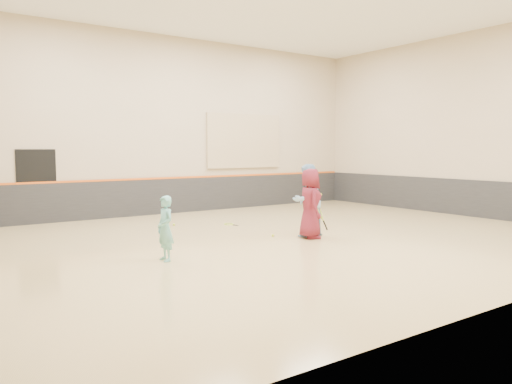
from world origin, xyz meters
TOP-DOWN VIEW (x-y plane):
  - room at (0.00, 0.00)m, footprint 15.04×12.04m
  - wainscot_back at (0.00, 5.97)m, footprint 14.90×0.04m
  - wainscot_right at (7.47, 0.00)m, footprint 0.04×11.90m
  - accent_stripe at (0.00, 5.96)m, footprint 14.90×0.03m
  - acoustic_panel at (2.80, 5.95)m, footprint 3.20×0.08m
  - doorway at (-4.50, 5.98)m, footprint 1.10×0.05m
  - girl at (-3.46, -0.64)m, footprint 0.32×0.48m
  - instructor at (0.62, -0.16)m, footprint 0.95×0.77m
  - young_man at (0.55, -0.38)m, footprint 0.85×1.00m
  - held_racket at (0.84, -0.42)m, footprint 0.34×0.34m
  - spare_racket at (0.05, 2.66)m, footprint 0.64×0.64m
  - ball_under_racket at (-0.10, 0.30)m, footprint 0.07×0.07m
  - ball_in_hand at (0.74, -0.54)m, footprint 0.07×0.07m
  - ball_beside_spare at (-1.36, 3.38)m, footprint 0.07×0.07m

SIDE VIEW (x-z plane):
  - spare_racket at x=0.05m, z-range 0.00..0.06m
  - ball_under_racket at x=-0.10m, z-range 0.00..0.07m
  - ball_beside_spare at x=-1.36m, z-range 0.00..0.07m
  - wainscot_back at x=0.00m, z-range 0.00..1.20m
  - wainscot_right at x=7.47m, z-range 0.00..1.20m
  - held_racket at x=0.84m, z-range 0.25..0.97m
  - girl at x=-3.46m, z-range 0.00..1.30m
  - room at x=0.00m, z-range -2.30..3.92m
  - young_man at x=0.55m, z-range 0.00..1.73m
  - instructor at x=0.62m, z-range 0.00..1.83m
  - ball_in_hand at x=0.74m, z-range 1.05..1.12m
  - doorway at x=-4.50m, z-range 0.00..2.20m
  - accent_stripe at x=0.00m, z-range 1.19..1.25m
  - acoustic_panel at x=2.80m, z-range 1.50..3.50m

